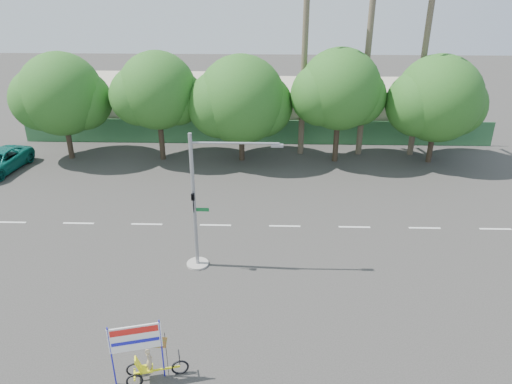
{
  "coord_description": "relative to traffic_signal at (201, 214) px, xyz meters",
  "views": [
    {
      "loc": [
        1.03,
        -16.96,
        14.37
      ],
      "look_at": [
        0.42,
        5.28,
        3.5
      ],
      "focal_mm": 35.0,
      "sensor_mm": 36.0,
      "label": 1
    }
  ],
  "objects": [
    {
      "name": "fence",
      "position": [
        2.2,
        17.52,
        -1.92
      ],
      "size": [
        38.0,
        0.08,
        2.0
      ],
      "primitive_type": "cube",
      "color": "#336B3D",
      "rests_on": "ground"
    },
    {
      "name": "building_left",
      "position": [
        -7.8,
        22.02,
        -0.92
      ],
      "size": [
        12.0,
        8.0,
        4.0
      ],
      "primitive_type": "cube",
      "color": "beige",
      "rests_on": "ground"
    },
    {
      "name": "building_right",
      "position": [
        10.2,
        22.02,
        -1.12
      ],
      "size": [
        14.0,
        8.0,
        3.6
      ],
      "primitive_type": "cube",
      "color": "beige",
      "rests_on": "ground"
    },
    {
      "name": "ground",
      "position": [
        2.2,
        -3.98,
        -2.92
      ],
      "size": [
        120.0,
        120.0,
        0.0
      ],
      "primitive_type": "plane",
      "color": "#33302D",
      "rests_on": "ground"
    },
    {
      "name": "tree_left",
      "position": [
        -4.85,
        14.02,
        2.14
      ],
      "size": [
        6.66,
        5.6,
        8.07
      ],
      "color": "#473828",
      "rests_on": "ground"
    },
    {
      "name": "palm_tall",
      "position": [
        10.2,
        15.52,
        7.55
      ],
      "size": [
        3.73,
        3.79,
        17.45
      ],
      "color": "#70604C",
      "rests_on": "ground"
    },
    {
      "name": "tree_far_right",
      "position": [
        15.15,
        14.02,
        1.73
      ],
      "size": [
        7.38,
        6.2,
        7.94
      ],
      "color": "#473828",
      "rests_on": "ground"
    },
    {
      "name": "traffic_signal",
      "position": [
        0.0,
        0.0,
        0.0
      ],
      "size": [
        4.72,
        1.1,
        7.0
      ],
      "color": "gray",
      "rests_on": "ground"
    },
    {
      "name": "palm_mid",
      "position": [
        14.2,
        15.52,
        6.48
      ],
      "size": [
        3.73,
        3.79,
        15.45
      ],
      "color": "#70604C",
      "rests_on": "ground"
    },
    {
      "name": "tree_far_left",
      "position": [
        -11.85,
        14.02,
        1.84
      ],
      "size": [
        7.14,
        6.0,
        7.96
      ],
      "color": "#473828",
      "rests_on": "ground"
    },
    {
      "name": "tree_right",
      "position": [
        8.15,
        14.02,
        2.32
      ],
      "size": [
        6.9,
        5.8,
        8.36
      ],
      "color": "#473828",
      "rests_on": "ground"
    },
    {
      "name": "tree_center",
      "position": [
        1.14,
        14.02,
        1.55
      ],
      "size": [
        7.62,
        6.4,
        7.85
      ],
      "color": "#473828",
      "rests_on": "ground"
    },
    {
      "name": "palm_short",
      "position": [
        5.7,
        15.52,
        5.94
      ],
      "size": [
        3.73,
        3.79,
        14.45
      ],
      "color": "#70604C",
      "rests_on": "ground"
    },
    {
      "name": "trike_billboard",
      "position": [
        -1.17,
        -7.47,
        -1.84
      ],
      "size": [
        2.67,
        1.0,
        2.69
      ],
      "rotation": [
        0.0,
        0.0,
        0.25
      ],
      "color": "black",
      "rests_on": "ground"
    }
  ]
}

